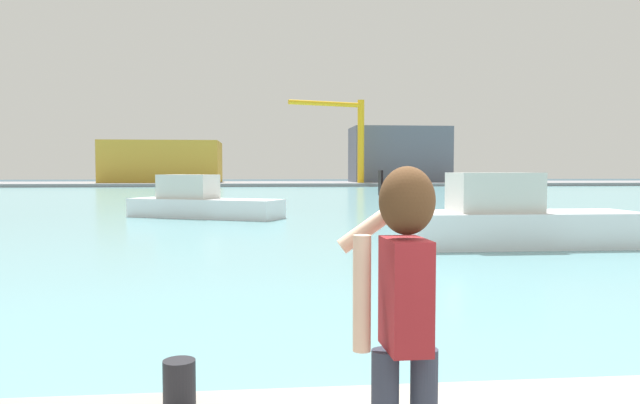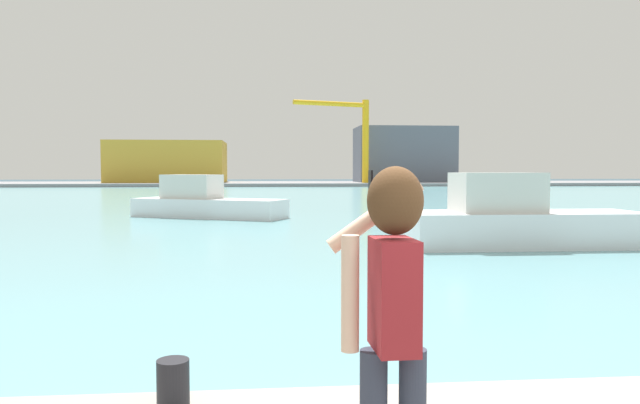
# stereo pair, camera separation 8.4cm
# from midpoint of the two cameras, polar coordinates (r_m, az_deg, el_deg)

# --- Properties ---
(ground_plane) EXTENTS (220.00, 220.00, 0.00)m
(ground_plane) POSITION_cam_midpoint_polar(r_m,az_deg,el_deg) (52.69, -3.47, 0.51)
(ground_plane) COLOR #334751
(harbor_water) EXTENTS (140.00, 100.00, 0.02)m
(harbor_water) POSITION_cam_midpoint_polar(r_m,az_deg,el_deg) (54.69, -3.54, 0.61)
(harbor_water) COLOR #6BA8B2
(harbor_water) RESTS_ON ground_plane
(far_shore_dock) EXTENTS (140.00, 20.00, 0.49)m
(far_shore_dock) POSITION_cam_midpoint_polar(r_m,az_deg,el_deg) (94.66, -4.24, 1.76)
(far_shore_dock) COLOR gray
(far_shore_dock) RESTS_ON ground_plane
(person_photographer) EXTENTS (0.53, 0.55, 1.74)m
(person_photographer) POSITION_cam_midpoint_polar(r_m,az_deg,el_deg) (3.03, 7.66, -9.42)
(person_photographer) COLOR #2D3342
(person_photographer) RESTS_ON quay_promenade
(harbor_bollard) EXTENTS (0.23, 0.23, 0.35)m
(harbor_bollard) POSITION_cam_midpoint_polar(r_m,az_deg,el_deg) (4.61, -13.38, -16.61)
(harbor_bollard) COLOR black
(harbor_bollard) RESTS_ON quay_promenade
(boat_moored) EXTENTS (7.76, 5.29, 2.08)m
(boat_moored) POSITION_cam_midpoint_polar(r_m,az_deg,el_deg) (29.41, -10.94, -0.06)
(boat_moored) COLOR white
(boat_moored) RESTS_ON harbor_water
(boat_moored_2) EXTENTS (7.00, 2.54, 2.21)m
(boat_moored_2) POSITION_cam_midpoint_polar(r_m,az_deg,el_deg) (18.77, 18.56, -1.70)
(boat_moored_2) COLOR white
(boat_moored_2) RESTS_ON harbor_water
(warehouse_left) EXTENTS (17.78, 11.41, 6.43)m
(warehouse_left) POSITION_cam_midpoint_polar(r_m,az_deg,el_deg) (97.42, -14.33, 3.74)
(warehouse_left) COLOR gold
(warehouse_left) RESTS_ON far_shore_dock
(warehouse_right) EXTENTS (15.59, 8.65, 8.89)m
(warehouse_right) POSITION_cam_midpoint_polar(r_m,az_deg,el_deg) (98.39, 8.07, 4.52)
(warehouse_right) COLOR slate
(warehouse_right) RESTS_ON far_shore_dock
(port_crane) EXTENTS (11.58, 4.19, 12.41)m
(port_crane) POSITION_cam_midpoint_polar(r_m,az_deg,el_deg) (89.17, 3.38, 6.92)
(port_crane) COLOR yellow
(port_crane) RESTS_ON far_shore_dock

